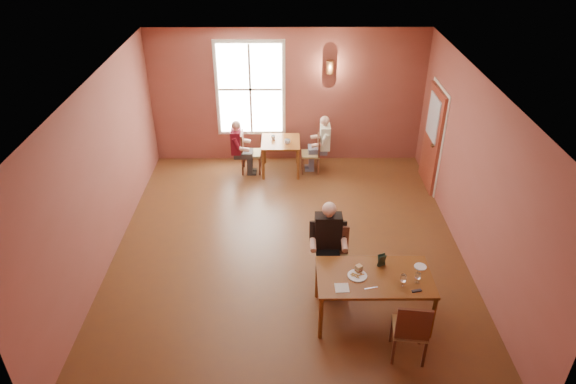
{
  "coord_description": "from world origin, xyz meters",
  "views": [
    {
      "loc": [
        -0.04,
        -7.2,
        5.48
      ],
      "look_at": [
        0.0,
        0.2,
        1.05
      ],
      "focal_mm": 32.0,
      "sensor_mm": 36.0,
      "label": 1
    }
  ],
  "objects_px": {
    "chair_empty": "(410,327)",
    "diner_white": "(312,146)",
    "chair_diner_white": "(310,153)",
    "diner_maroon": "(250,147)",
    "diner_main": "(335,254)",
    "chair_diner_main": "(335,261)",
    "main_table": "(372,296)",
    "second_table": "(281,156)",
    "chair_diner_maroon": "(251,152)"
  },
  "relations": [
    {
      "from": "second_table",
      "to": "diner_maroon",
      "type": "relative_size",
      "value": 0.69
    },
    {
      "from": "main_table",
      "to": "chair_diner_main",
      "type": "xyz_separation_m",
      "value": [
        -0.5,
        0.65,
        0.13
      ]
    },
    {
      "from": "second_table",
      "to": "chair_diner_white",
      "type": "relative_size",
      "value": 0.95
    },
    {
      "from": "main_table",
      "to": "chair_diner_white",
      "type": "relative_size",
      "value": 1.86
    },
    {
      "from": "diner_white",
      "to": "diner_maroon",
      "type": "xyz_separation_m",
      "value": [
        -1.36,
        0.0,
        -0.01
      ]
    },
    {
      "from": "chair_empty",
      "to": "diner_main",
      "type": "bearing_deg",
      "value": 130.27
    },
    {
      "from": "chair_empty",
      "to": "main_table",
      "type": "bearing_deg",
      "value": 124.89
    },
    {
      "from": "main_table",
      "to": "diner_maroon",
      "type": "relative_size",
      "value": 1.36
    },
    {
      "from": "chair_diner_main",
      "to": "diner_main",
      "type": "xyz_separation_m",
      "value": [
        0.0,
        -0.03,
        0.17
      ]
    },
    {
      "from": "diner_white",
      "to": "chair_diner_maroon",
      "type": "xyz_separation_m",
      "value": [
        -1.33,
        0.0,
        -0.15
      ]
    },
    {
      "from": "chair_empty",
      "to": "diner_white",
      "type": "height_order",
      "value": "diner_white"
    },
    {
      "from": "chair_empty",
      "to": "diner_white",
      "type": "distance_m",
      "value": 5.33
    },
    {
      "from": "main_table",
      "to": "chair_diner_main",
      "type": "distance_m",
      "value": 0.83
    },
    {
      "from": "chair_diner_main",
      "to": "chair_empty",
      "type": "distance_m",
      "value": 1.62
    },
    {
      "from": "main_table",
      "to": "chair_empty",
      "type": "height_order",
      "value": "chair_empty"
    },
    {
      "from": "diner_white",
      "to": "chair_diner_maroon",
      "type": "bearing_deg",
      "value": 90.0
    },
    {
      "from": "chair_empty",
      "to": "diner_white",
      "type": "relative_size",
      "value": 0.81
    },
    {
      "from": "diner_white",
      "to": "main_table",
      "type": "bearing_deg",
      "value": -171.46
    },
    {
      "from": "chair_diner_main",
      "to": "chair_diner_white",
      "type": "bearing_deg",
      "value": -86.93
    },
    {
      "from": "main_table",
      "to": "chair_diner_white",
      "type": "bearing_deg",
      "value": 98.91
    },
    {
      "from": "second_table",
      "to": "chair_diner_white",
      "type": "distance_m",
      "value": 0.65
    },
    {
      "from": "main_table",
      "to": "chair_diner_white",
      "type": "height_order",
      "value": "chair_diner_white"
    },
    {
      "from": "chair_diner_main",
      "to": "chair_diner_white",
      "type": "distance_m",
      "value": 3.86
    },
    {
      "from": "diner_main",
      "to": "diner_white",
      "type": "xyz_separation_m",
      "value": [
        -0.18,
        3.89,
        -0.07
      ]
    },
    {
      "from": "diner_white",
      "to": "chair_diner_maroon",
      "type": "distance_m",
      "value": 1.34
    },
    {
      "from": "main_table",
      "to": "diner_white",
      "type": "relative_size",
      "value": 1.32
    },
    {
      "from": "chair_empty",
      "to": "chair_diner_white",
      "type": "relative_size",
      "value": 1.13
    },
    {
      "from": "diner_white",
      "to": "diner_maroon",
      "type": "distance_m",
      "value": 1.36
    },
    {
      "from": "diner_main",
      "to": "chair_diner_white",
      "type": "xyz_separation_m",
      "value": [
        -0.21,
        3.89,
        -0.24
      ]
    },
    {
      "from": "chair_diner_main",
      "to": "chair_empty",
      "type": "bearing_deg",
      "value": 122.84
    },
    {
      "from": "main_table",
      "to": "second_table",
      "type": "bearing_deg",
      "value": 106.75
    },
    {
      "from": "main_table",
      "to": "chair_diner_main",
      "type": "bearing_deg",
      "value": 127.57
    },
    {
      "from": "chair_diner_main",
      "to": "diner_maroon",
      "type": "height_order",
      "value": "diner_maroon"
    },
    {
      "from": "diner_main",
      "to": "chair_diner_white",
      "type": "bearing_deg",
      "value": -86.96
    },
    {
      "from": "chair_empty",
      "to": "diner_white",
      "type": "bearing_deg",
      "value": 108.28
    },
    {
      "from": "chair_empty",
      "to": "diner_maroon",
      "type": "relative_size",
      "value": 0.83
    },
    {
      "from": "chair_diner_main",
      "to": "diner_maroon",
      "type": "relative_size",
      "value": 0.85
    },
    {
      "from": "chair_diner_main",
      "to": "chair_diner_white",
      "type": "height_order",
      "value": "chair_diner_main"
    },
    {
      "from": "chair_diner_main",
      "to": "chair_diner_maroon",
      "type": "distance_m",
      "value": 4.14
    },
    {
      "from": "main_table",
      "to": "second_table",
      "type": "relative_size",
      "value": 1.96
    },
    {
      "from": "diner_main",
      "to": "chair_diner_main",
      "type": "bearing_deg",
      "value": -90.0
    },
    {
      "from": "main_table",
      "to": "diner_main",
      "type": "height_order",
      "value": "diner_main"
    },
    {
      "from": "chair_diner_white",
      "to": "chair_diner_maroon",
      "type": "bearing_deg",
      "value": 90.0
    },
    {
      "from": "main_table",
      "to": "diner_white",
      "type": "height_order",
      "value": "diner_white"
    },
    {
      "from": "main_table",
      "to": "chair_diner_maroon",
      "type": "distance_m",
      "value": 4.94
    },
    {
      "from": "diner_main",
      "to": "chair_diner_maroon",
      "type": "relative_size",
      "value": 1.46
    },
    {
      "from": "chair_diner_white",
      "to": "diner_maroon",
      "type": "relative_size",
      "value": 0.73
    },
    {
      "from": "chair_diner_main",
      "to": "diner_main",
      "type": "relative_size",
      "value": 0.75
    },
    {
      "from": "diner_main",
      "to": "diner_white",
      "type": "bearing_deg",
      "value": -87.4
    },
    {
      "from": "chair_diner_maroon",
      "to": "second_table",
      "type": "bearing_deg",
      "value": 90.0
    }
  ]
}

